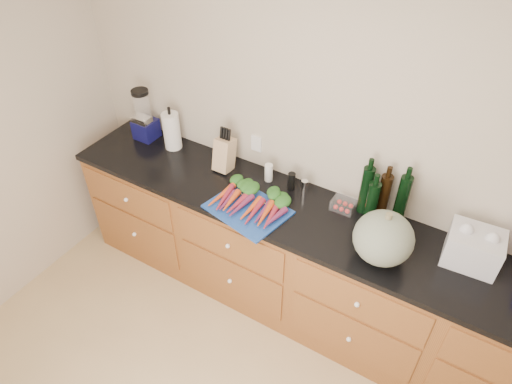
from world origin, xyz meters
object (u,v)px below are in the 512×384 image
Objects in this scene: cutting_board at (248,209)px; carrots at (252,201)px; knife_block at (224,154)px; paper_towel at (172,131)px; blender_appliance at (144,118)px; tomato_box at (344,205)px; squash at (383,238)px.

cutting_board is 1.04× the size of carrots.
knife_block reaches higher than carrots.
cutting_board is 1.71× the size of paper_towel.
cutting_board is 1.21× the size of blender_appliance.
knife_block is at bearing -178.09° from tomato_box.
blender_appliance is (-1.13, 0.27, 0.14)m from carrots.
knife_block is at bearing 168.56° from squash.
carrots is 1.39× the size of squash.
knife_block is at bearing 146.16° from carrots.
squash is (0.86, 0.00, 0.11)m from carrots.
knife_block is (-1.24, 0.25, -0.03)m from squash.
carrots is 3.17× the size of tomato_box.
blender_appliance is at bearing -179.52° from paper_towel.
blender_appliance is 2.73× the size of tomato_box.
tomato_box is at bearing 32.40° from cutting_board.
squash is 2.00m from blender_appliance.
carrots reaches higher than tomato_box.
tomato_box is at bearing 1.91° from knife_block.
squash is 0.83× the size of blender_appliance.
blender_appliance is 0.27m from paper_towel.
paper_towel is (-1.72, 0.27, -0.01)m from squash.
paper_towel reaches higher than carrots.
cutting_board is 0.93m from paper_towel.
squash is 1.74m from paper_towel.
knife_block is (0.75, -0.02, -0.06)m from blender_appliance.
tomato_box is (1.65, 0.01, -0.14)m from blender_appliance.
paper_towel is 1.93× the size of tomato_box.
squash reaches higher than paper_towel.
carrots is at bearing -179.72° from squash.
cutting_board is 3.30× the size of tomato_box.
blender_appliance is at bearing 166.44° from carrots.
squash is 2.28× the size of tomato_box.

